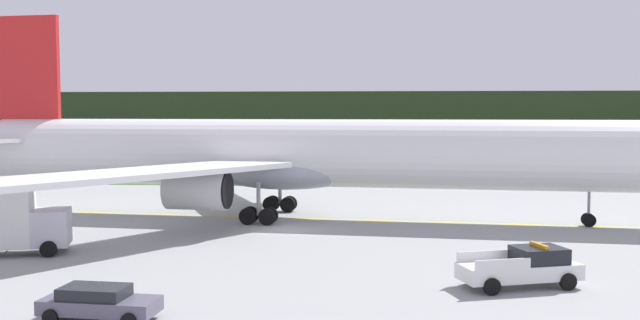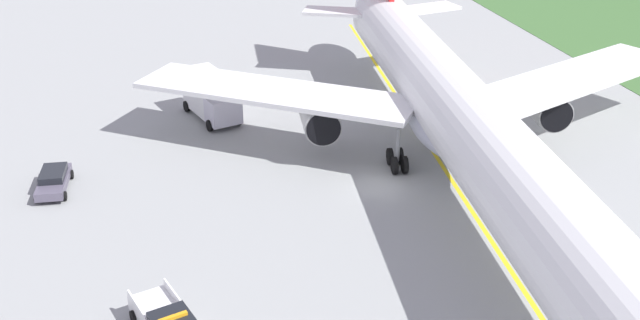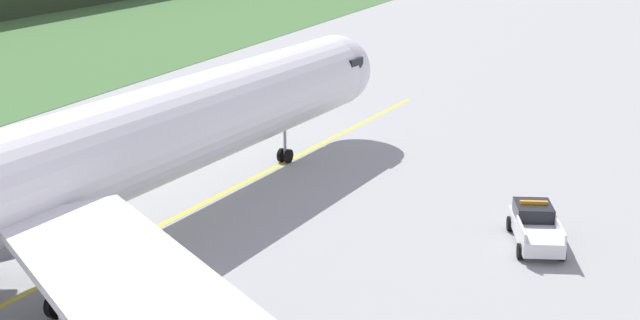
# 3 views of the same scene
# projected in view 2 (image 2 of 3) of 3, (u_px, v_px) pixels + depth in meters

# --- Properties ---
(ground) EXTENTS (320.00, 320.00, 0.00)m
(ground) POSITION_uv_depth(u_px,v_px,m) (378.00, 186.00, 49.05)
(ground) COLOR #949796
(taxiway_centerline_main) EXTENTS (80.04, 7.78, 0.01)m
(taxiway_centerline_main) POSITION_uv_depth(u_px,v_px,m) (458.00, 189.00, 48.61)
(taxiway_centerline_main) COLOR yellow
(taxiway_centerline_main) RESTS_ON ground
(airliner) EXTENTS (59.51, 42.06, 15.37)m
(airliner) POSITION_uv_depth(u_px,v_px,m) (460.00, 117.00, 47.25)
(airliner) COLOR silver
(airliner) RESTS_ON ground
(catering_truck) EXTENTS (6.70, 4.25, 3.76)m
(catering_truck) POSITION_uv_depth(u_px,v_px,m) (210.00, 95.00, 58.84)
(catering_truck) COLOR silver
(catering_truck) RESTS_ON ground
(staff_car) EXTENTS (4.50, 2.19, 1.30)m
(staff_car) POSITION_uv_depth(u_px,v_px,m) (54.00, 180.00, 48.27)
(staff_car) COLOR #555062
(staff_car) RESTS_ON ground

